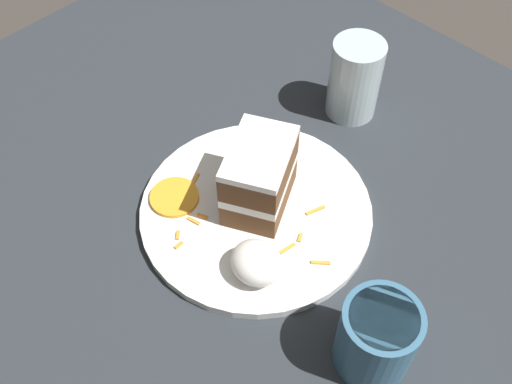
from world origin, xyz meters
TOP-DOWN VIEW (x-y plane):
  - ground_plane at (0.00, 0.00)m, footprint 6.00×6.00m
  - dining_table at (0.00, 0.00)m, footprint 1.20×0.95m
  - plate at (-0.06, -0.01)m, footprint 0.29×0.29m
  - cake_slice at (-0.06, 0.01)m, footprint 0.11×0.12m
  - cream_dollop at (0.01, -0.07)m, footprint 0.06×0.06m
  - orange_garnish at (-0.14, -0.07)m, footprint 0.06×0.06m
  - carrot_shreds_scatter at (-0.04, -0.03)m, footprint 0.22×0.17m
  - drinking_glass at (-0.09, 0.23)m, footprint 0.07×0.07m
  - coffee_mug at (0.16, -0.06)m, footprint 0.08×0.08m

SIDE VIEW (x-z plane):
  - ground_plane at x=0.00m, z-range 0.00..0.00m
  - dining_table at x=0.00m, z-range 0.00..0.03m
  - plate at x=-0.06m, z-range 0.03..0.04m
  - carrot_shreds_scatter at x=-0.04m, z-range 0.04..0.04m
  - orange_garnish at x=-0.14m, z-range 0.04..0.05m
  - cream_dollop at x=0.01m, z-range 0.04..0.08m
  - drinking_glass at x=-0.09m, z-range 0.02..0.14m
  - coffee_mug at x=0.16m, z-range 0.03..0.13m
  - cake_slice at x=-0.06m, z-range 0.04..0.14m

